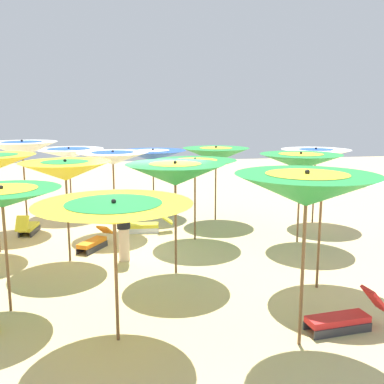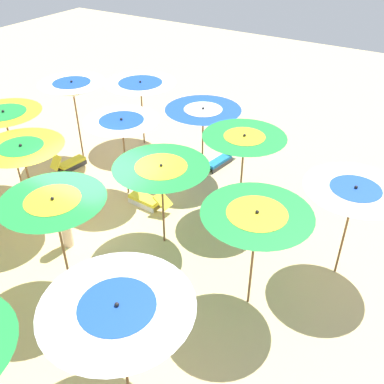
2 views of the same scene
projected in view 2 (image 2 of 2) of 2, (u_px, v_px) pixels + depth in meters
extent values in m
cube|color=#D1B57F|center=(103.00, 241.00, 10.74)|extent=(39.66, 39.66, 0.04)
cylinder|color=brown|center=(124.00, 356.00, 6.90)|extent=(0.05, 0.05, 1.99)
cone|color=white|center=(118.00, 314.00, 6.34)|extent=(2.30, 2.30, 0.34)
cone|color=#1947B2|center=(117.00, 310.00, 6.29)|extent=(1.14, 1.14, 0.17)
sphere|color=black|center=(117.00, 305.00, 6.23)|extent=(0.07, 0.07, 0.07)
cylinder|color=brown|center=(252.00, 264.00, 8.54)|extent=(0.05, 0.05, 2.10)
cone|color=#1E8C38|center=(256.00, 222.00, 7.96)|extent=(2.07, 2.07, 0.39)
cone|color=yellow|center=(257.00, 218.00, 7.90)|extent=(1.12, 1.12, 0.21)
sphere|color=black|center=(257.00, 212.00, 7.83)|extent=(0.07, 0.07, 0.07)
cylinder|color=brown|center=(344.00, 235.00, 9.29)|extent=(0.05, 0.05, 2.07)
cone|color=white|center=(354.00, 195.00, 8.71)|extent=(2.05, 2.05, 0.33)
cone|color=#1947B2|center=(355.00, 192.00, 8.66)|extent=(1.01, 1.01, 0.17)
sphere|color=black|center=(356.00, 187.00, 8.60)|extent=(0.07, 0.07, 0.07)
cylinder|color=brown|center=(64.00, 251.00, 8.87)|extent=(0.05, 0.05, 2.09)
cone|color=#1E8C38|center=(55.00, 209.00, 8.29)|extent=(2.03, 2.03, 0.45)
cone|color=yellow|center=(54.00, 205.00, 8.22)|extent=(1.06, 1.06, 0.23)
sphere|color=black|center=(52.00, 198.00, 8.15)|extent=(0.07, 0.07, 0.07)
cylinder|color=brown|center=(163.00, 209.00, 10.19)|extent=(0.05, 0.05, 1.95)
cone|color=#1E8C38|center=(161.00, 173.00, 9.65)|extent=(2.16, 2.16, 0.34)
cone|color=yellow|center=(161.00, 170.00, 9.60)|extent=(1.16, 1.16, 0.18)
sphere|color=black|center=(161.00, 165.00, 9.53)|extent=(0.07, 0.07, 0.07)
cylinder|color=brown|center=(241.00, 180.00, 11.15)|extent=(0.05, 0.05, 2.04)
cone|color=#1E8C38|center=(244.00, 144.00, 10.58)|extent=(2.05, 2.05, 0.43)
cone|color=yellow|center=(244.00, 140.00, 10.51)|extent=(1.00, 1.00, 0.21)
sphere|color=black|center=(245.00, 135.00, 10.44)|extent=(0.07, 0.07, 0.07)
cylinder|color=brown|center=(32.00, 191.00, 10.70)|extent=(0.05, 0.05, 2.06)
cone|color=yellow|center=(23.00, 154.00, 10.12)|extent=(1.99, 1.99, 0.42)
cone|color=#1E8C38|center=(22.00, 150.00, 10.07)|extent=(1.04, 1.04, 0.22)
sphere|color=black|center=(20.00, 145.00, 9.99)|extent=(0.07, 0.07, 0.07)
cylinder|color=brown|center=(125.00, 161.00, 11.91)|extent=(0.05, 0.05, 2.08)
cone|color=white|center=(122.00, 126.00, 11.33)|extent=(1.97, 1.97, 0.33)
cone|color=#1947B2|center=(122.00, 123.00, 11.29)|extent=(1.16, 1.16, 0.20)
sphere|color=black|center=(121.00, 119.00, 11.22)|extent=(0.07, 0.07, 0.07)
cylinder|color=brown|center=(203.00, 146.00, 12.80)|extent=(0.05, 0.05, 1.94)
cone|color=#1947B2|center=(203.00, 115.00, 12.25)|extent=(2.15, 2.15, 0.35)
cone|color=white|center=(203.00, 112.00, 12.20)|extent=(1.08, 1.08, 0.17)
sphere|color=black|center=(203.00, 108.00, 12.14)|extent=(0.07, 0.07, 0.07)
cylinder|color=brown|center=(14.00, 155.00, 12.08)|extent=(0.05, 0.05, 2.17)
cone|color=yellow|center=(5.00, 119.00, 11.48)|extent=(1.97, 1.97, 0.38)
cone|color=#1E8C38|center=(4.00, 116.00, 11.43)|extent=(1.17, 1.17, 0.22)
sphere|color=black|center=(3.00, 111.00, 11.35)|extent=(0.07, 0.07, 0.07)
cylinder|color=brown|center=(78.00, 125.00, 13.55)|extent=(0.05, 0.05, 2.29)
cone|color=white|center=(73.00, 90.00, 12.90)|extent=(1.95, 1.95, 0.44)
cone|color=#1947B2|center=(72.00, 86.00, 12.85)|extent=(1.11, 1.11, 0.25)
sphere|color=black|center=(71.00, 81.00, 12.77)|extent=(0.07, 0.07, 0.07)
cylinder|color=brown|center=(143.00, 116.00, 14.45)|extent=(0.05, 0.05, 1.99)
cone|color=white|center=(141.00, 87.00, 13.89)|extent=(2.27, 2.27, 0.32)
cone|color=#1947B2|center=(140.00, 85.00, 13.86)|extent=(1.40, 1.40, 0.20)
sphere|color=black|center=(140.00, 82.00, 13.79)|extent=(0.07, 0.07, 0.07)
cube|color=#333338|center=(74.00, 217.00, 11.43)|extent=(0.77, 0.48, 0.14)
cube|color=#333338|center=(71.00, 210.00, 11.66)|extent=(0.77, 0.48, 0.14)
cube|color=orange|center=(72.00, 210.00, 11.48)|extent=(0.90, 0.71, 0.10)
cube|color=orange|center=(93.00, 199.00, 11.61)|extent=(0.46, 0.45, 0.27)
cube|color=silver|center=(141.00, 205.00, 11.85)|extent=(0.09, 0.90, 0.14)
cube|color=silver|center=(149.00, 199.00, 12.09)|extent=(0.09, 0.90, 0.14)
cube|color=yellow|center=(145.00, 199.00, 11.90)|extent=(0.41, 0.92, 0.10)
cube|color=yellow|center=(163.00, 201.00, 11.49)|extent=(0.38, 0.44, 0.33)
cube|color=#333338|center=(223.00, 166.00, 13.60)|extent=(0.98, 0.18, 0.14)
cube|color=#333338|center=(215.00, 163.00, 13.75)|extent=(0.98, 0.18, 0.14)
cube|color=#1972B7|center=(219.00, 161.00, 13.61)|extent=(1.02, 0.43, 0.10)
cube|color=#1972B7|center=(232.00, 148.00, 13.93)|extent=(0.42, 0.34, 0.29)
cube|color=#333338|center=(69.00, 164.00, 13.70)|extent=(0.85, 0.15, 0.14)
cube|color=#333338|center=(76.00, 167.00, 13.53)|extent=(0.85, 0.15, 0.14)
cube|color=yellow|center=(72.00, 162.00, 13.54)|extent=(0.89, 0.43, 0.10)
cube|color=yellow|center=(56.00, 162.00, 13.06)|extent=(0.32, 0.36, 0.40)
cylinder|color=beige|center=(67.00, 233.00, 10.40)|extent=(0.24, 0.24, 0.76)
cylinder|color=black|center=(62.00, 209.00, 10.00)|extent=(0.30, 0.30, 0.66)
sphere|color=beige|center=(59.00, 193.00, 9.76)|extent=(0.20, 0.20, 0.20)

